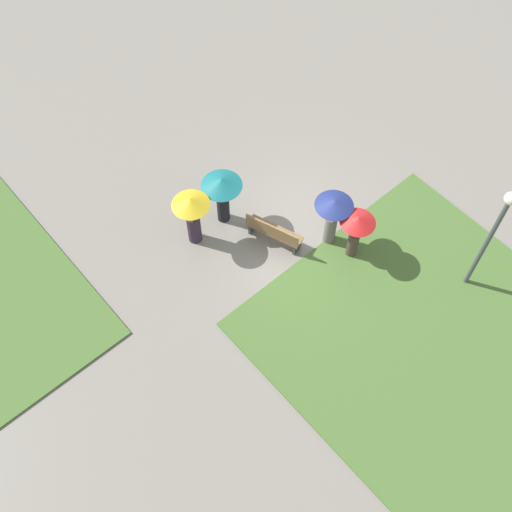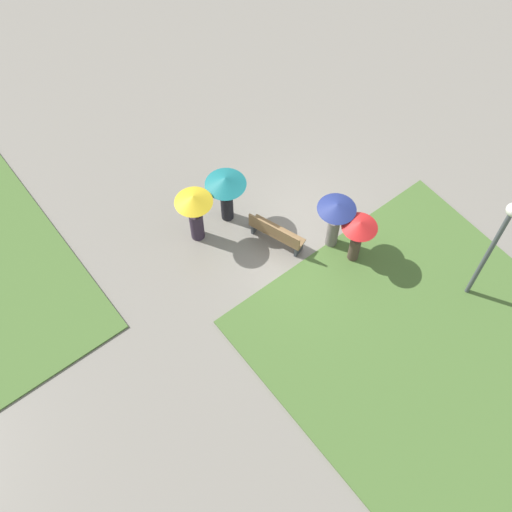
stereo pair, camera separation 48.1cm
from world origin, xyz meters
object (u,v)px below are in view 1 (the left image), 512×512
at_px(crowd_person_teal, 222,189).
at_px(crowd_person_yellow, 192,212).
at_px(lamp_post, 494,229).
at_px(crowd_person_red, 356,228).
at_px(park_bench, 274,232).
at_px(crowd_person_navy, 333,213).

bearing_deg(crowd_person_teal, crowd_person_yellow, 142.87).
relative_size(lamp_post, crowd_person_red, 2.25).
bearing_deg(crowd_person_yellow, park_bench, 130.06).
distance_m(crowd_person_red, crowd_person_yellow, 4.39).
xyz_separation_m(lamp_post, crowd_person_navy, (3.42, 1.84, -1.22)).
distance_m(crowd_person_teal, crowd_person_red, 3.78).
relative_size(crowd_person_red, crowd_person_yellow, 0.94).
bearing_deg(park_bench, crowd_person_yellow, 26.70).
bearing_deg(crowd_person_teal, lamp_post, -97.22).
distance_m(park_bench, lamp_post, 5.75).
height_order(lamp_post, crowd_person_navy, lamp_post).
bearing_deg(lamp_post, park_bench, 34.63).
distance_m(crowd_person_teal, crowd_person_navy, 3.07).
relative_size(park_bench, crowd_person_navy, 0.90).
xyz_separation_m(lamp_post, crowd_person_red, (2.69, 1.69, -1.28)).
distance_m(crowd_person_red, crowd_person_navy, 0.75).
xyz_separation_m(lamp_post, crowd_person_teal, (5.96, 3.57, -1.22)).
height_order(crowd_person_teal, crowd_person_navy, crowd_person_navy).
bearing_deg(crowd_person_teal, crowd_person_navy, -93.86).
bearing_deg(crowd_person_navy, park_bench, -20.43).
relative_size(lamp_post, crowd_person_teal, 2.21).
height_order(park_bench, lamp_post, lamp_post).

